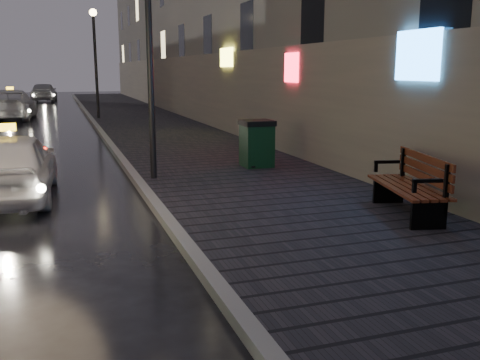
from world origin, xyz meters
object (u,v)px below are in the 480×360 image
object	(u,v)px
taxi_mid	(11,105)
car_far	(44,92)
bench	(412,185)
taxi_near	(10,166)
lamp_far	(95,50)
lamp_near	(149,24)
trash_bin	(257,143)

from	to	relation	value
taxi_mid	car_far	bearing A→B (deg)	-90.36
bench	taxi_near	xyz separation A→B (m)	(-6.48, 3.97, 0.03)
car_far	bench	bearing A→B (deg)	103.41
taxi_near	lamp_far	bearing A→B (deg)	-97.27
car_far	taxi_mid	bearing A→B (deg)	89.40
bench	taxi_near	world-z (taller)	taxi_near
taxi_mid	lamp_near	bearing A→B (deg)	107.18
taxi_near	car_far	world-z (taller)	car_far
lamp_near	bench	bearing A→B (deg)	-51.73
taxi_near	taxi_mid	distance (m)	18.88
lamp_far	taxi_near	xyz separation A→B (m)	(-2.93, -16.54, -2.80)
lamp_far	taxi_near	bearing A→B (deg)	-100.03
taxi_near	taxi_mid	xyz separation A→B (m)	(-1.25, 18.84, 0.08)
bench	taxi_mid	bearing A→B (deg)	122.07
lamp_near	bench	xyz separation A→B (m)	(3.56, -4.51, -2.82)
car_far	taxi_near	bearing A→B (deg)	93.96
lamp_near	lamp_far	size ratio (longest dim) A/B	1.00
taxi_near	taxi_mid	world-z (taller)	taxi_mid
lamp_near	car_far	xyz separation A→B (m)	(-2.85, 34.52, -2.72)
trash_bin	bench	bearing A→B (deg)	-80.40
lamp_far	trash_bin	size ratio (longest dim) A/B	4.53
taxi_mid	bench	bearing A→B (deg)	113.05
trash_bin	taxi_near	xyz separation A→B (m)	(-5.64, -1.17, -0.05)
lamp_near	bench	distance (m)	6.40
taxi_near	taxi_mid	size ratio (longest dim) A/B	0.76
lamp_far	taxi_mid	xyz separation A→B (m)	(-4.18, 2.30, -2.72)
taxi_near	bench	bearing A→B (deg)	151.28
lamp_near	car_far	bearing A→B (deg)	94.72
taxi_mid	car_far	xyz separation A→B (m)	(1.33, 16.22, -0.01)
bench	trash_bin	world-z (taller)	trash_bin
lamp_near	taxi_near	distance (m)	4.08
lamp_far	taxi_near	world-z (taller)	lamp_far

